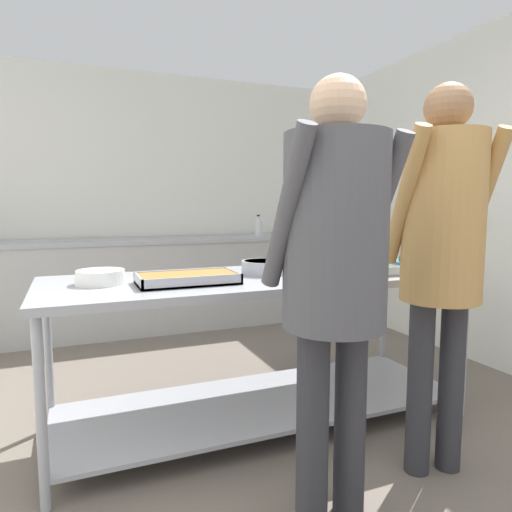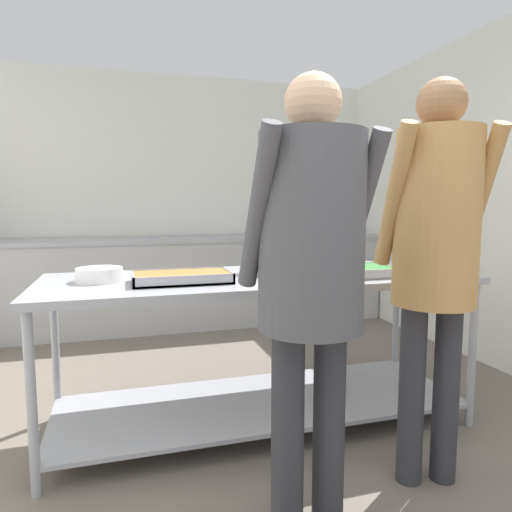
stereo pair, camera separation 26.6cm
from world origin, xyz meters
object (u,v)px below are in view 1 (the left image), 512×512
plate_stack (101,277)px  broccoli_bowl (409,264)px  guest_serving_left (335,257)px  serving_tray_vegetables (188,279)px  serving_tray_roast (353,270)px  sauce_pan (265,267)px  water_bottle (258,226)px  guest_serving_right (442,238)px

plate_stack → broccoli_bowl: broccoli_bowl is taller
plate_stack → guest_serving_left: 1.23m
serving_tray_vegetables → serving_tray_roast: size_ratio=1.11×
guest_serving_left → broccoli_bowl: bearing=35.6°
sauce_pan → water_bottle: (0.85, 2.16, 0.12)m
serving_tray_vegetables → broccoli_bowl: (1.33, -0.09, 0.02)m
serving_tray_roast → guest_serving_right: guest_serving_right is taller
plate_stack → serving_tray_roast: plate_stack is taller
sauce_pan → guest_serving_right: bearing=-56.1°
serving_tray_roast → guest_serving_right: (0.08, -0.58, 0.22)m
broccoli_bowl → guest_serving_right: size_ratio=0.13×
broccoli_bowl → guest_serving_right: 0.67m
guest_serving_left → water_bottle: 3.21m
serving_tray_vegetables → guest_serving_left: size_ratio=0.29×
broccoli_bowl → guest_serving_left: (-0.95, -0.68, 0.15)m
broccoli_bowl → guest_serving_right: (-0.31, -0.56, 0.20)m
plate_stack → broccoli_bowl: size_ratio=1.03×
plate_stack → sauce_pan: sauce_pan is taller
guest_serving_right → broccoli_bowl: bearing=61.3°
sauce_pan → broccoli_bowl: broccoli_bowl is taller
sauce_pan → broccoli_bowl: bearing=-15.7°
water_bottle → guest_serving_left: bearing=-107.3°
serving_tray_roast → water_bottle: size_ratio=1.95×
serving_tray_vegetables → broccoli_bowl: size_ratio=2.06×
serving_tray_roast → broccoli_bowl: 0.38m
plate_stack → serving_tray_roast: size_ratio=0.55×
sauce_pan → broccoli_bowl: 0.88m
plate_stack → water_bottle: water_bottle is taller
sauce_pan → guest_serving_right: size_ratio=0.22×
serving_tray_vegetables → plate_stack: bearing=159.4°
sauce_pan → water_bottle: water_bottle is taller
serving_tray_vegetables → broccoli_bowl: broccoli_bowl is taller
broccoli_bowl → water_bottle: 2.40m
serving_tray_roast → plate_stack: bearing=170.8°
sauce_pan → serving_tray_roast: (0.46, -0.22, -0.02)m
serving_tray_roast → water_bottle: water_bottle is taller
plate_stack → guest_serving_right: bearing=-29.3°
broccoli_bowl → guest_serving_right: bearing=-118.7°
serving_tray_vegetables → guest_serving_right: size_ratio=0.28×
plate_stack → serving_tray_vegetables: bearing=-20.6°
broccoli_bowl → guest_serving_left: bearing=-144.4°
serving_tray_vegetables → serving_tray_roast: (0.95, -0.07, 0.00)m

